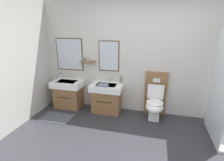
{
  "coord_description": "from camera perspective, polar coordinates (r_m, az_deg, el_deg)",
  "views": [
    {
      "loc": [
        0.27,
        -2.09,
        1.98
      ],
      "look_at": [
        -0.65,
        1.48,
        0.79
      ],
      "focal_mm": 27.89,
      "sensor_mm": 36.0,
      "label": 1
    }
  ],
  "objects": [
    {
      "name": "wall_back",
      "position": [
        3.95,
        10.13,
        6.99
      ],
      "size": [
        4.92,
        0.27,
        2.51
      ],
      "color": "beige",
      "rests_on": "ground"
    },
    {
      "name": "bath_mat",
      "position": [
        4.15,
        -17.62,
        -11.51
      ],
      "size": [
        0.68,
        0.44,
        0.01
      ],
      "primitive_type": "cube",
      "color": "#474C56",
      "rests_on": "ground"
    },
    {
      "name": "vanity_sink_left",
      "position": [
        4.46,
        -14.06,
        -4.02
      ],
      "size": [
        0.73,
        0.49,
        0.68
      ],
      "color": "brown",
      "rests_on": "ground"
    },
    {
      "name": "tap_on_left_sink",
      "position": [
        4.48,
        -13.36,
        1.41
      ],
      "size": [
        0.03,
        0.13,
        0.11
      ],
      "color": "silver",
      "rests_on": "vanity_sink_left"
    },
    {
      "name": "vanity_sink_right",
      "position": [
        4.1,
        -1.7,
        -5.45
      ],
      "size": [
        0.73,
        0.49,
        0.68
      ],
      "color": "brown",
      "rests_on": "ground"
    },
    {
      "name": "tap_on_right_sink",
      "position": [
        4.12,
        -1.06,
        0.48
      ],
      "size": [
        0.03,
        0.13,
        0.11
      ],
      "color": "silver",
      "rests_on": "vanity_sink_right"
    },
    {
      "name": "toilet",
      "position": [
        3.95,
        13.87,
        -6.64
      ],
      "size": [
        0.48,
        0.63,
        1.0
      ],
      "color": "brown",
      "rests_on": "ground"
    },
    {
      "name": "toothbrush_cup",
      "position": [
        4.61,
        -16.56,
        1.43
      ],
      "size": [
        0.07,
        0.07,
        0.2
      ],
      "color": "silver",
      "rests_on": "vanity_sink_left"
    },
    {
      "name": "soap_dispenser",
      "position": [
        4.05,
        2.97,
        0.39
      ],
      "size": [
        0.06,
        0.06,
        0.21
      ],
      "color": "gray",
      "rests_on": "vanity_sink_right"
    },
    {
      "name": "folded_hand_towel",
      "position": [
        3.85,
        -2.93,
        -1.56
      ],
      "size": [
        0.22,
        0.16,
        0.04
      ],
      "primitive_type": "cube",
      "color": "gray",
      "rests_on": "vanity_sink_right"
    }
  ]
}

